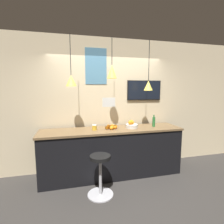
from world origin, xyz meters
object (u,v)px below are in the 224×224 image
object	(u,v)px
spread_jar	(94,127)
juice_bottle	(154,122)
bar_stool	(100,170)
mounted_tv	(144,90)
fruit_bowl	(132,125)

from	to	relation	value
spread_jar	juice_bottle	bearing A→B (deg)	0.00
bar_stool	mounted_tv	xyz separation A→B (m)	(1.24, 1.04, 1.33)
fruit_bowl	spread_jar	bearing A→B (deg)	-179.71
juice_bottle	spread_jar	distance (m)	1.30
fruit_bowl	juice_bottle	size ratio (longest dim) A/B	0.99
bar_stool	fruit_bowl	distance (m)	1.18
mounted_tv	bar_stool	bearing A→B (deg)	-139.96
juice_bottle	spread_jar	size ratio (longest dim) A/B	2.44
juice_bottle	mounted_tv	xyz separation A→B (m)	(-0.06, 0.40, 0.67)
fruit_bowl	mounted_tv	size ratio (longest dim) A/B	0.31
mounted_tv	fruit_bowl	bearing A→B (deg)	-138.29
fruit_bowl	mounted_tv	world-z (taller)	mounted_tv
fruit_bowl	spread_jar	distance (m)	0.79
juice_bottle	fruit_bowl	bearing A→B (deg)	179.55
bar_stool	fruit_bowl	world-z (taller)	fruit_bowl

